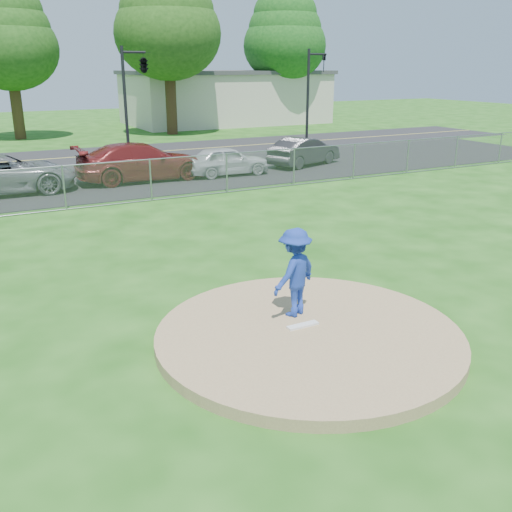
{
  "coord_description": "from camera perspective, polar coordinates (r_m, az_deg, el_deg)",
  "views": [
    {
      "loc": [
        -5.06,
        -7.62,
        4.63
      ],
      "look_at": [
        0.0,
        2.0,
        1.0
      ],
      "focal_mm": 40.0,
      "sensor_mm": 36.0,
      "label": 1
    }
  ],
  "objects": [
    {
      "name": "ground",
      "position": [
        18.91,
        -11.39,
        3.91
      ],
      "size": [
        120.0,
        120.0,
        0.0
      ],
      "primitive_type": "plane",
      "color": "#184E11",
      "rests_on": "ground"
    },
    {
      "name": "pitchers_mound",
      "position": [
        10.21,
        5.28,
        -7.96
      ],
      "size": [
        5.4,
        5.4,
        0.2
      ],
      "primitive_type": "cylinder",
      "color": "#9A7D54",
      "rests_on": "ground"
    },
    {
      "name": "pitching_rubber",
      "position": [
        10.31,
        4.7,
        -6.93
      ],
      "size": [
        0.6,
        0.15,
        0.04
      ],
      "primitive_type": "cube",
      "color": "white",
      "rests_on": "pitchers_mound"
    },
    {
      "name": "chain_link_fence",
      "position": [
        20.63,
        -13.15,
        7.13
      ],
      "size": [
        40.0,
        0.06,
        1.5
      ],
      "primitive_type": "cube",
      "color": "gray",
      "rests_on": "ground"
    },
    {
      "name": "parking_lot",
      "position": [
        25.08,
        -15.74,
        7.13
      ],
      "size": [
        50.0,
        8.0,
        0.01
      ],
      "primitive_type": "cube",
      "color": "black",
      "rests_on": "ground"
    },
    {
      "name": "street",
      "position": [
        32.36,
        -18.71,
        9.27
      ],
      "size": [
        60.0,
        7.0,
        0.01
      ],
      "primitive_type": "cube",
      "color": "black",
      "rests_on": "ground"
    },
    {
      "name": "commercial_building",
      "position": [
        50.31,
        -3.08,
        15.6
      ],
      "size": [
        16.4,
        9.4,
        4.3
      ],
      "color": "beige",
      "rests_on": "ground"
    },
    {
      "name": "tree_center",
      "position": [
        41.86,
        -23.58,
        19.53
      ],
      "size": [
        6.16,
        6.16,
        9.84
      ],
      "color": "#3A2815",
      "rests_on": "ground"
    },
    {
      "name": "tree_right",
      "position": [
        42.16,
        -8.86,
        22.35
      ],
      "size": [
        7.28,
        7.28,
        11.63
      ],
      "color": "#352113",
      "rests_on": "ground"
    },
    {
      "name": "tree_far_right",
      "position": [
        49.51,
        2.9,
        21.23
      ],
      "size": [
        6.72,
        6.72,
        10.74
      ],
      "color": "#352313",
      "rests_on": "ground"
    },
    {
      "name": "traffic_signal_center",
      "position": [
        30.97,
        -11.36,
        18.07
      ],
      "size": [
        1.42,
        2.48,
        5.6
      ],
      "color": "black",
      "rests_on": "ground"
    },
    {
      "name": "traffic_signal_right",
      "position": [
        35.38,
        5.55,
        16.31
      ],
      "size": [
        1.28,
        0.2,
        5.6
      ],
      "color": "black",
      "rests_on": "ground"
    },
    {
      "name": "pitcher",
      "position": [
        10.48,
        3.88,
        -1.64
      ],
      "size": [
        1.23,
        0.99,
        1.67
      ],
      "primitive_type": "imported",
      "rotation": [
        0.0,
        0.0,
        3.54
      ],
      "color": "#1C379C",
      "rests_on": "pitchers_mound"
    },
    {
      "name": "parked_car_gray",
      "position": [
        23.82,
        -24.12,
        7.51
      ],
      "size": [
        5.49,
        2.65,
        1.51
      ],
      "primitive_type": "imported",
      "rotation": [
        0.0,
        0.0,
        1.54
      ],
      "color": "slate",
      "rests_on": "parking_lot"
    },
    {
      "name": "parked_car_darkred",
      "position": [
        24.85,
        -11.38,
        9.23
      ],
      "size": [
        5.47,
        2.24,
        1.58
      ],
      "primitive_type": "imported",
      "rotation": [
        0.0,
        0.0,
        1.57
      ],
      "color": "maroon",
      "rests_on": "parking_lot"
    },
    {
      "name": "parked_car_pearl",
      "position": [
        25.65,
        -2.96,
        9.5
      ],
      "size": [
        3.8,
        1.58,
        1.29
      ],
      "primitive_type": "imported",
      "rotation": [
        0.0,
        0.0,
        1.55
      ],
      "color": "silver",
      "rests_on": "parking_lot"
    },
    {
      "name": "parked_car_charcoal",
      "position": [
        28.37,
        4.86,
        10.38
      ],
      "size": [
        4.33,
        2.73,
        1.35
      ],
      "primitive_type": "imported",
      "rotation": [
        0.0,
        0.0,
        1.92
      ],
      "color": "#252528",
      "rests_on": "parking_lot"
    }
  ]
}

